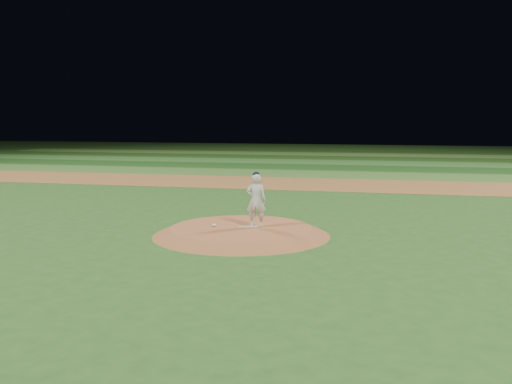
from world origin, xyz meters
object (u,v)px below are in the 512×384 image
pitchers_mound (241,231)px  rosin_bag (214,225)px  pitcher_on_mound (256,200)px  pitching_rubber (248,227)px

pitchers_mound → rosin_bag: 0.89m
rosin_bag → pitcher_on_mound: pitcher_on_mound is taller
pitching_rubber → pitcher_on_mound: 0.87m
pitcher_on_mound → rosin_bag: bearing=-171.9°
pitchers_mound → pitching_rubber: bearing=10.2°
pitchers_mound → pitcher_on_mound: size_ratio=3.18×
pitchers_mound → pitcher_on_mound: 1.08m
pitching_rubber → pitcher_on_mound: (0.22, 0.11, 0.84)m
pitchers_mound → pitching_rubber: 0.26m
pitching_rubber → rosin_bag: size_ratio=4.57×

